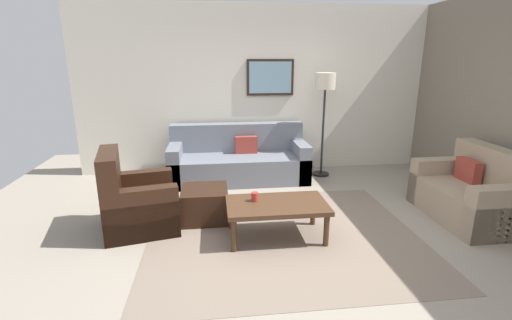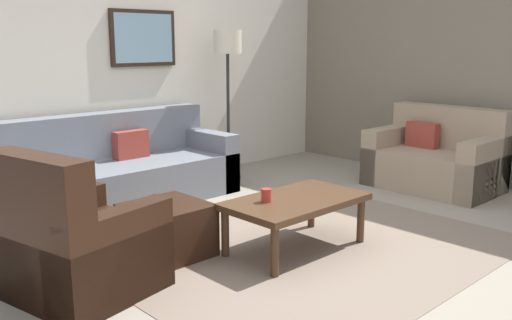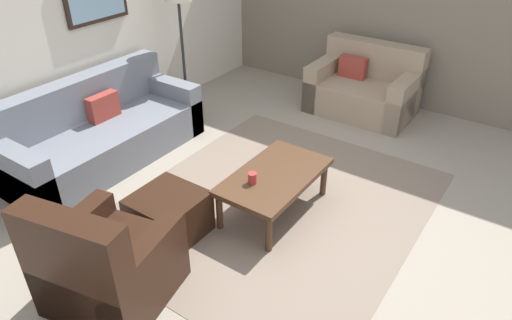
% 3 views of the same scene
% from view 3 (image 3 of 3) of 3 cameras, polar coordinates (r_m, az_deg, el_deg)
% --- Properties ---
extents(ground_plane, '(8.00, 8.00, 0.00)m').
position_cam_3_polar(ground_plane, '(4.46, 2.50, -5.53)').
color(ground_plane, gray).
extents(rear_partition, '(6.00, 0.12, 2.80)m').
position_cam_3_polar(rear_partition, '(5.54, -21.45, 16.11)').
color(rear_partition, silver).
rests_on(rear_partition, ground_plane).
extents(area_rug, '(3.01, 2.57, 0.01)m').
position_cam_3_polar(area_rug, '(4.46, 2.50, -5.49)').
color(area_rug, '#7D6D5E').
rests_on(area_rug, ground_plane).
extents(couch_main, '(2.21, 0.92, 0.88)m').
position_cam_3_polar(couch_main, '(5.34, -18.94, 3.16)').
color(couch_main, slate).
rests_on(couch_main, ground_plane).
extents(couch_loveseat, '(0.87, 1.32, 0.88)m').
position_cam_3_polar(couch_loveseat, '(6.32, 13.35, 8.56)').
color(couch_loveseat, gray).
rests_on(couch_loveseat, ground_plane).
extents(armchair_leather, '(0.95, 0.95, 0.95)m').
position_cam_3_polar(armchair_leather, '(3.53, -18.20, -12.89)').
color(armchair_leather, black).
rests_on(armchair_leather, ground_plane).
extents(ottoman, '(0.56, 0.56, 0.40)m').
position_cam_3_polar(ottoman, '(4.07, -10.74, -6.74)').
color(ottoman, black).
rests_on(ottoman, ground_plane).
extents(coffee_table, '(1.10, 0.64, 0.41)m').
position_cam_3_polar(coffee_table, '(4.18, 2.33, -2.32)').
color(coffee_table, '#472D1C').
rests_on(coffee_table, ground_plane).
extents(cup, '(0.08, 0.08, 0.10)m').
position_cam_3_polar(cup, '(4.00, -0.46, -2.27)').
color(cup, '#B2332D').
rests_on(cup, coffee_table).
extents(lamp_standing, '(0.32, 0.32, 1.71)m').
position_cam_3_polar(lamp_standing, '(5.82, -9.57, 18.53)').
color(lamp_standing, black).
rests_on(lamp_standing, ground_plane).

